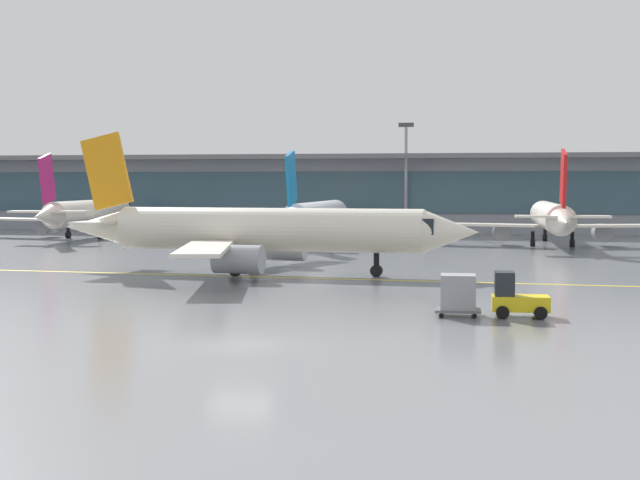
% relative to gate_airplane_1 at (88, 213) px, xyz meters
% --- Properties ---
extents(ground_plane, '(400.00, 400.00, 0.00)m').
position_rel_gate_airplane_1_xyz_m(ground_plane, '(35.55, -64.57, -2.73)').
color(ground_plane, slate).
extents(taxiway_centreline_stripe, '(109.81, 7.14, 0.01)m').
position_rel_gate_airplane_1_xyz_m(taxiway_centreline_stripe, '(29.90, -39.00, -2.73)').
color(taxiway_centreline_stripe, yellow).
rests_on(taxiway_centreline_stripe, ground_plane).
extents(terminal_concourse, '(195.69, 11.00, 9.60)m').
position_rel_gate_airplane_1_xyz_m(terminal_concourse, '(35.55, 20.27, 2.19)').
color(terminal_concourse, '#8C939E').
rests_on(terminal_concourse, ground_plane).
extents(gate_airplane_1, '(25.56, 27.51, 9.11)m').
position_rel_gate_airplane_1_xyz_m(gate_airplane_1, '(0.00, 0.00, 0.00)').
color(gate_airplane_1, silver).
rests_on(gate_airplane_1, ground_plane).
extents(gate_airplane_2, '(25.59, 27.46, 9.11)m').
position_rel_gate_airplane_1_xyz_m(gate_airplane_2, '(26.58, -3.40, 0.00)').
color(gate_airplane_2, silver).
rests_on(gate_airplane_2, ground_plane).
extents(gate_airplane_3, '(25.58, 27.49, 9.11)m').
position_rel_gate_airplane_1_xyz_m(gate_airplane_3, '(50.07, -4.04, 0.00)').
color(gate_airplane_3, silver).
rests_on(gate_airplane_3, ground_plane).
extents(taxiing_regional_jet, '(29.39, 27.28, 9.73)m').
position_rel_gate_airplane_1_xyz_m(taxiing_regional_jet, '(29.52, -36.98, 0.19)').
color(taxiing_regional_jet, silver).
rests_on(taxiing_regional_jet, ground_plane).
extents(baggage_tug, '(2.67, 1.74, 2.10)m').
position_rel_gate_airplane_1_xyz_m(baggage_tug, '(46.01, -54.90, -1.84)').
color(baggage_tug, yellow).
rests_on(baggage_tug, ground_plane).
extents(cargo_dolly_lead, '(2.18, 1.71, 1.94)m').
position_rel_gate_airplane_1_xyz_m(cargo_dolly_lead, '(43.38, -55.04, -1.68)').
color(cargo_dolly_lead, '#595B60').
rests_on(cargo_dolly_lead, ground_plane).
extents(apron_light_mast_1, '(1.80, 0.36, 13.21)m').
position_rel_gate_airplane_1_xyz_m(apron_light_mast_1, '(34.05, 13.92, 4.55)').
color(apron_light_mast_1, gray).
rests_on(apron_light_mast_1, ground_plane).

